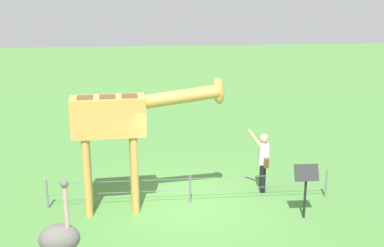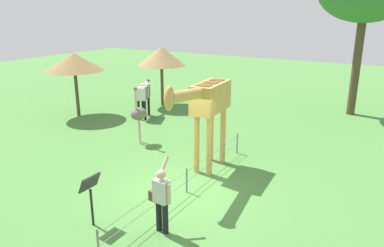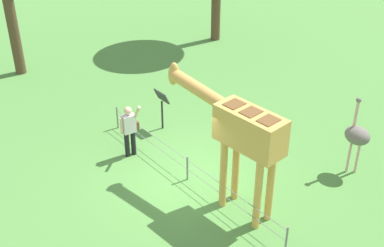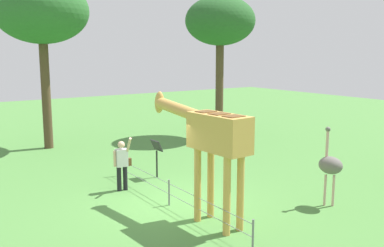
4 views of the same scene
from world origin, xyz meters
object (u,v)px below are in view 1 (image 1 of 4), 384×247
(ostrich, at_px, (60,239))
(info_sign, at_px, (306,180))
(visitor, at_px, (263,159))
(giraffe, at_px, (121,122))

(ostrich, distance_m, info_sign, 5.80)
(visitor, xyz_separation_m, info_sign, (0.63, -1.60, 0.05))
(visitor, bearing_deg, ostrich, -136.90)
(ostrich, height_order, info_sign, ostrich)
(info_sign, bearing_deg, visitor, 111.68)
(ostrich, xyz_separation_m, info_sign, (5.16, 2.64, -0.23))
(giraffe, relative_size, info_sign, 2.75)
(giraffe, xyz_separation_m, info_sign, (4.22, -0.82, -1.27))
(visitor, bearing_deg, giraffe, -167.85)
(ostrich, bearing_deg, visitor, 43.10)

